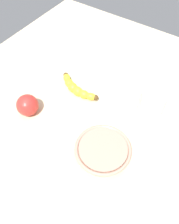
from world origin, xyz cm
name	(u,v)px	position (x,y,z in cm)	size (l,w,h in cm)	color
wooden_tabletop	(98,110)	(0.00, 0.00, 1.50)	(120.00, 120.00, 3.00)	beige
banana	(77,88)	(-11.41, 2.29, 4.82)	(19.02, 7.85, 3.63)	yellow
smoothie_glass	(152,103)	(17.01, 9.29, 8.02)	(9.41, 9.41, 10.82)	silver
ceramic_bowl	(103,151)	(11.88, -15.60, 5.56)	(18.15, 18.15, 4.27)	tan
apple_fruit	(27,105)	(-20.03, -15.87, 7.00)	(8.00, 8.00, 8.00)	red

